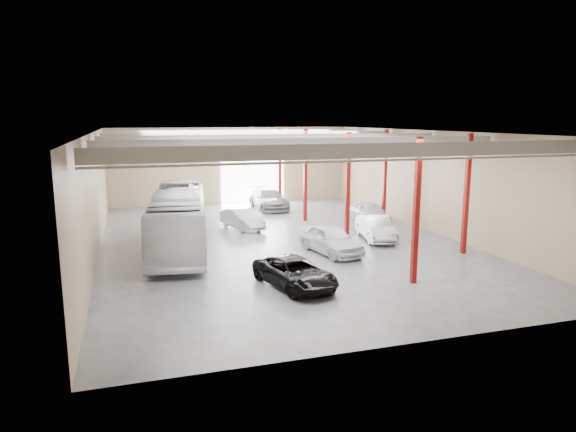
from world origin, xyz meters
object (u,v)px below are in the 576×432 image
car_row_b (242,219)px  car_right_near (376,228)px  car_row_c (268,199)px  car_right_far (370,212)px  coach_bus (179,220)px  car_row_a (331,239)px  black_sedan (295,273)px

car_row_b → car_right_near: bearing=-53.6°
car_row_c → car_right_far: 9.99m
coach_bus → car_row_c: (8.84, 12.08, -0.96)m
coach_bus → car_row_a: (8.42, -3.60, -0.98)m
car_row_c → car_right_near: size_ratio=1.23×
black_sedan → car_right_far: bearing=36.9°
black_sedan → car_row_a: size_ratio=1.00×
coach_bus → car_row_a: 9.21m
car_row_c → black_sedan: bearing=-103.9°
car_row_c → car_right_near: 13.82m
coach_bus → car_row_b: bearing=50.4°
car_right_near → car_right_far: size_ratio=1.05×
car_right_near → car_right_far: (2.15, 5.20, -0.01)m
car_right_far → car_row_b: bearing=178.6°
car_row_a → car_row_c: 15.68m
car_row_b → car_row_a: bearing=-82.9°
black_sedan → car_right_near: (8.00, 7.55, 0.11)m
car_row_c → car_right_far: car_row_c is taller
car_right_near → car_row_b: bearing=153.5°
car_row_b → car_right_near: size_ratio=0.90×
black_sedan → car_row_c: size_ratio=0.83×
black_sedan → car_row_a: bearing=38.6°
coach_bus → car_row_b: size_ratio=3.02×
car_row_b → car_right_far: bearing=-20.0°
black_sedan → car_right_far: size_ratio=1.08×
car_row_b → car_row_c: car_row_c is taller
coach_bus → car_row_a: bearing=-16.0°
car_row_a → car_row_c: (0.43, 15.67, 0.02)m
car_row_b → car_right_near: (7.66, -5.82, 0.08)m
coach_bus → black_sedan: size_ratio=2.64×
car_row_a → car_row_b: bearing=102.5°
car_row_b → car_right_far: size_ratio=0.94×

